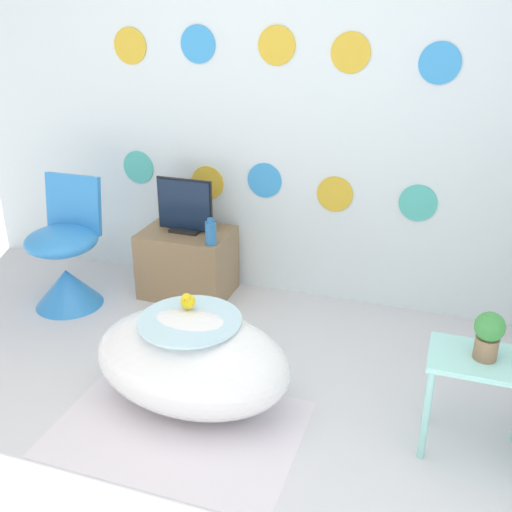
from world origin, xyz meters
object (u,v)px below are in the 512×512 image
object	(u,v)px
tv	(185,208)
vase	(211,233)
chair	(66,264)
bathtub	(192,362)
potted_plant_left	(489,334)

from	to	relation	value
tv	vase	bearing A→B (deg)	-31.88
vase	chair	bearing A→B (deg)	-164.95
bathtub	vase	size ratio (longest dim) A/B	5.69
bathtub	potted_plant_left	size ratio (longest dim) A/B	4.60
bathtub	chair	world-z (taller)	chair
tv	vase	distance (m)	0.29
bathtub	chair	size ratio (longest dim) A/B	1.18
vase	potted_plant_left	bearing A→B (deg)	-27.89
tv	potted_plant_left	world-z (taller)	tv
tv	potted_plant_left	xyz separation A→B (m)	(1.79, -0.97, -0.01)
bathtub	tv	bearing A→B (deg)	115.78
chair	tv	world-z (taller)	chair
tv	bathtub	bearing A→B (deg)	-64.22
vase	potted_plant_left	xyz separation A→B (m)	(1.55, -0.82, 0.07)
bathtub	tv	xyz separation A→B (m)	(-0.52, 1.07, 0.35)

